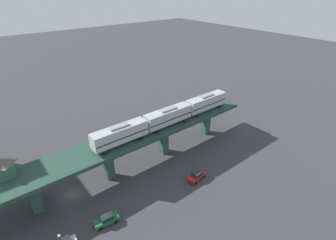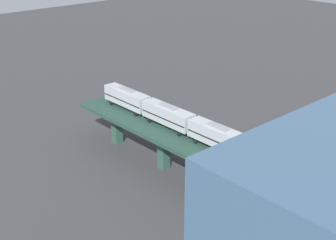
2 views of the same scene
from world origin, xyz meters
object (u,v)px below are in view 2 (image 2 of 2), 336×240
(subway_train, at_px, (168,115))
(street_car_green, at_px, (289,186))
(street_car_silver, at_px, (329,204))
(signal_hut, at_px, (311,196))
(street_car_red, at_px, (211,145))

(subway_train, height_order, street_car_green, subway_train)
(street_car_silver, bearing_deg, signal_hut, 15.52)
(signal_hut, distance_m, street_car_green, 19.56)
(subway_train, relative_size, street_car_green, 8.16)
(street_car_silver, bearing_deg, street_car_red, -92.48)
(subway_train, xyz_separation_m, signal_hut, (3.42, 33.00, -0.74))
(subway_train, xyz_separation_m, street_car_red, (-11.16, 0.92, -9.69))
(signal_hut, relative_size, street_car_red, 0.74)
(subway_train, height_order, signal_hut, subway_train)
(subway_train, distance_m, street_car_red, 14.81)
(street_car_silver, relative_size, street_car_green, 1.01)
(street_car_red, xyz_separation_m, street_car_green, (1.48, 20.65, 0.00))
(subway_train, xyz_separation_m, street_car_green, (-9.68, 21.57, -9.69))
(subway_train, distance_m, street_car_green, 25.55)
(subway_train, bearing_deg, street_car_silver, 108.74)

